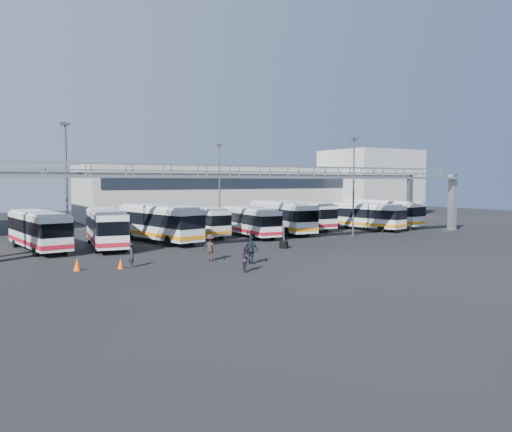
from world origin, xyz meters
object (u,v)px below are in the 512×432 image
bus_7 (302,214)px  light_pole_mid (354,181)px  bus_1 (38,229)px  bus_6 (281,216)px  bus_8 (363,215)px  light_pole_back (219,181)px  pedestrian_c (211,248)px  cone_left (121,264)px  cone_right (77,264)px  bus_5 (250,221)px  bus_9 (382,212)px  pedestrian_a (132,255)px  bus_4 (197,220)px  light_pole_left (66,181)px  pedestrian_b (246,259)px  tire_stack (284,244)px  bus_3 (159,222)px  pedestrian_d (251,250)px  bus_2 (106,227)px

bus_7 → light_pole_mid: bearing=-90.2°
bus_7 → bus_1: bearing=-170.5°
bus_6 → bus_8: size_ratio=1.11×
light_pole_mid → light_pole_back: (-8.00, 15.00, 0.00)m
pedestrian_c → cone_left: pedestrian_c is taller
light_pole_back → cone_right: (-20.70, -21.09, -5.33)m
light_pole_mid → cone_right: light_pole_mid is taller
light_pole_mid → bus_8: (6.07, 5.02, -4.01)m
bus_1 → bus_5: 20.28m
bus_5 → cone_left: bus_5 is taller
bus_9 → bus_6: bearing=173.3°
pedestrian_a → bus_4: bearing=-29.9°
light_pole_left → pedestrian_a: light_pole_left is taller
pedestrian_a → pedestrian_b: pedestrian_a is taller
bus_1 → pedestrian_c: bearing=-57.8°
light_pole_back → bus_8: light_pole_back is taller
light_pole_back → pedestrian_c: 25.19m
bus_1 → pedestrian_b: bus_1 is taller
pedestrian_b → pedestrian_c: 5.13m
light_pole_left → bus_1: bearing=110.1°
light_pole_left → tire_stack: bearing=-16.3°
light_pole_back → pedestrian_b: light_pole_back is taller
bus_3 → light_pole_back: bearing=29.5°
bus_9 → bus_7: bearing=158.0°
bus_6 → pedestrian_b: 23.86m
bus_1 → pedestrian_c: (9.98, -12.15, -0.83)m
pedestrian_c → tire_stack: bearing=-110.7°
cone_left → cone_right: (-2.61, 0.70, 0.06)m
light_pole_mid → light_pole_left: bearing=178.0°
bus_9 → pedestrian_d: bearing=-157.5°
bus_8 → bus_4: bearing=158.2°
bus_1 → bus_6: size_ratio=0.94×
bus_3 → bus_5: 9.74m
bus_2 → pedestrian_b: size_ratio=7.01×
bus_2 → pedestrian_d: (6.52, -13.96, -0.83)m
bus_5 → cone_left: (-16.80, -12.17, -1.34)m
light_pole_back → tire_stack: (-3.26, -18.90, -5.35)m
light_pole_left → bus_4: size_ratio=1.01×
bus_1 → cone_right: size_ratio=13.76×
pedestrian_a → bus_6: bearing=-50.3°
light_pole_mid → pedestrian_b: light_pole_mid is taller
bus_2 → bus_6: bus_6 is taller
light_pole_back → bus_1: light_pole_back is taller
light_pole_back → bus_7: size_ratio=0.94×
bus_2 → bus_4: 11.40m
light_pole_left → light_pole_back: (20.00, 14.00, 0.00)m
bus_9 → pedestrian_b: 35.55m
light_pole_back → bus_1: bearing=-155.8°
light_pole_left → light_pole_mid: (28.00, -1.00, 0.00)m
tire_stack → light_pole_left: bearing=163.7°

